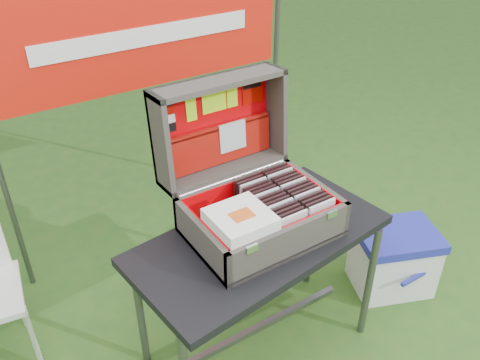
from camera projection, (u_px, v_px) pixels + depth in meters
ground at (261, 347)px, 2.56m from camera, size 80.00×80.00×0.00m
table at (258, 294)px, 2.38m from camera, size 1.19×0.69×0.70m
table_top at (260, 239)px, 2.20m from camera, size 1.19×0.69×0.04m
table_leg_fr at (369, 284)px, 2.46m from camera, size 0.04×0.04×0.66m
table_leg_bl at (140, 311)px, 2.32m from camera, size 0.04×0.04×0.66m
table_leg_br at (311, 236)px, 2.78m from camera, size 0.04×0.04×0.66m
table_brace at (257, 328)px, 2.51m from camera, size 0.98×0.03×0.03m
suitcase at (254, 168)px, 2.09m from camera, size 0.61×0.60×0.59m
suitcase_base_bottom at (261, 230)px, 2.20m from camera, size 0.61×0.44×0.02m
suitcase_base_wall_front at (291, 243)px, 2.02m from camera, size 0.61×0.02×0.16m
suitcase_base_wall_back at (235, 194)px, 2.31m from camera, size 0.61×0.02×0.16m
suitcase_base_wall_left at (201, 241)px, 2.03m from camera, size 0.02×0.44×0.16m
suitcase_base_wall_right at (314, 196)px, 2.30m from camera, size 0.02×0.44×0.16m
suitcase_liner_floor at (261, 227)px, 2.20m from camera, size 0.56×0.39×0.01m
suitcase_latch_left at (252, 249)px, 1.88m from camera, size 0.05×0.01×0.03m
suitcase_latch_right at (332, 214)px, 2.06m from camera, size 0.05×0.01×0.03m
suitcase_hinge at (234, 178)px, 2.28m from camera, size 0.55×0.02×0.02m
suitcase_lid_back at (213, 122)px, 2.28m from camera, size 0.61×0.06×0.44m
suitcase_lid_rim_far at (218, 82)px, 2.13m from camera, size 0.61×0.17×0.04m
suitcase_lid_rim_near at (224, 169)px, 2.33m from camera, size 0.61×0.17×0.04m
suitcase_lid_rim_left at (161, 145)px, 2.10m from camera, size 0.02×0.20×0.45m
suitcase_lid_rim_right at (275, 112)px, 2.37m from camera, size 0.02×0.20×0.45m
suitcase_lid_liner at (215, 123)px, 2.27m from camera, size 0.56×0.04×0.38m
suitcase_liner_wall_front at (289, 239)px, 2.03m from camera, size 0.56×0.01×0.14m
suitcase_liner_wall_back at (237, 193)px, 2.30m from camera, size 0.56×0.01×0.14m
suitcase_liner_wall_left at (204, 237)px, 2.03m from camera, size 0.01×0.39×0.14m
suitcase_liner_wall_right at (312, 195)px, 2.29m from camera, size 0.01×0.39×0.14m
suitcase_lid_pocket at (219, 145)px, 2.31m from camera, size 0.54×0.05×0.18m
suitcase_pocket_edge at (218, 128)px, 2.26m from camera, size 0.53×0.02×0.02m
suitcase_pocket_cd at (233, 136)px, 2.31m from camera, size 0.14×0.02×0.14m
lid_sticker_cc_a at (166, 101)px, 2.09m from camera, size 0.06×0.01×0.04m
lid_sticker_cc_b at (168, 110)px, 2.11m from camera, size 0.06×0.01×0.04m
lid_sticker_cc_c at (169, 119)px, 2.13m from camera, size 0.06×0.01×0.04m
lid_sticker_cc_d at (170, 128)px, 2.15m from camera, size 0.06×0.01×0.04m
lid_card_neon_tall at (191, 108)px, 2.16m from camera, size 0.05×0.01×0.12m
lid_card_neon_main at (214, 102)px, 2.22m from camera, size 0.12×0.01×0.09m
lid_card_neon_small at (232, 97)px, 2.26m from camera, size 0.05×0.01×0.09m
lid_sticker_band at (252, 92)px, 2.31m from camera, size 0.11×0.01×0.11m
lid_sticker_band_bar at (252, 85)px, 2.29m from camera, size 0.10×0.00×0.02m
cd_left_0 at (293, 230)px, 2.05m from camera, size 0.14×0.01×0.16m
cd_left_1 at (289, 227)px, 2.07m from camera, size 0.14×0.01×0.16m
cd_left_2 at (286, 224)px, 2.08m from camera, size 0.14×0.01×0.16m
cd_left_3 at (282, 221)px, 2.10m from camera, size 0.14×0.01×0.16m
cd_left_4 at (279, 218)px, 2.12m from camera, size 0.14×0.01×0.16m
cd_left_5 at (275, 215)px, 2.14m from camera, size 0.14×0.01×0.16m
cd_left_6 at (272, 212)px, 2.15m from camera, size 0.14×0.01×0.16m
cd_left_7 at (269, 209)px, 2.17m from camera, size 0.14×0.01×0.16m
cd_left_8 at (265, 207)px, 2.19m from camera, size 0.14×0.01×0.16m
cd_left_9 at (262, 204)px, 2.20m from camera, size 0.14×0.01×0.16m
cd_left_10 at (259, 201)px, 2.22m from camera, size 0.14×0.01×0.16m
cd_left_11 at (256, 199)px, 2.24m from camera, size 0.14×0.01×0.16m
cd_left_12 at (253, 196)px, 2.25m from camera, size 0.14×0.01×0.16m
cd_left_13 at (250, 193)px, 2.27m from camera, size 0.14×0.01×0.16m
cd_left_14 at (247, 191)px, 2.29m from camera, size 0.14×0.01×0.16m
cd_right_0 at (321, 218)px, 2.12m from camera, size 0.14×0.01×0.16m
cd_right_1 at (317, 215)px, 2.14m from camera, size 0.14×0.01×0.16m
cd_right_2 at (313, 212)px, 2.15m from camera, size 0.14×0.01×0.16m
cd_right_3 at (310, 209)px, 2.17m from camera, size 0.14×0.01×0.16m
cd_right_4 at (306, 207)px, 2.19m from camera, size 0.14×0.01×0.16m
cd_right_5 at (303, 204)px, 2.20m from camera, size 0.14×0.01×0.16m
cd_right_6 at (299, 201)px, 2.22m from camera, size 0.14×0.01×0.16m
cd_right_7 at (296, 199)px, 2.24m from camera, size 0.14×0.01×0.16m
cd_right_8 at (293, 196)px, 2.25m from camera, size 0.14×0.01×0.16m
cd_right_9 at (289, 194)px, 2.27m from camera, size 0.14×0.01×0.16m
cd_right_10 at (286, 191)px, 2.29m from camera, size 0.14×0.01×0.16m
cd_right_11 at (283, 189)px, 2.30m from camera, size 0.14×0.01×0.16m
cd_right_12 at (280, 186)px, 2.32m from camera, size 0.14×0.01×0.16m
cd_right_13 at (276, 184)px, 2.34m from camera, size 0.14×0.01×0.16m
cd_right_14 at (273, 181)px, 2.36m from camera, size 0.14×0.01×0.16m
songbook_0 at (240, 224)px, 1.99m from camera, size 0.23×0.23×0.00m
songbook_1 at (240, 223)px, 1.99m from camera, size 0.23×0.23×0.00m
songbook_2 at (240, 222)px, 1.99m from camera, size 0.23×0.23×0.00m
songbook_3 at (240, 221)px, 1.98m from camera, size 0.23×0.23×0.00m
songbook_4 at (240, 220)px, 1.98m from camera, size 0.23×0.23×0.00m
songbook_5 at (240, 219)px, 1.98m from camera, size 0.23×0.23×0.00m
songbook_6 at (240, 217)px, 1.97m from camera, size 0.23×0.23×0.00m
songbook_7 at (240, 216)px, 1.97m from camera, size 0.23×0.23×0.00m
songbook_8 at (240, 215)px, 1.97m from camera, size 0.23×0.23×0.00m
songbook_9 at (240, 214)px, 1.97m from camera, size 0.23×0.23×0.00m
songbook_graphic at (242, 215)px, 1.96m from camera, size 0.09×0.07×0.00m
cooler at (393, 259)px, 2.83m from camera, size 0.52×0.46×0.38m
cooler_body at (393, 263)px, 2.84m from camera, size 0.50×0.44×0.33m
cooler_lid at (398, 236)px, 2.74m from camera, size 0.52×0.46×0.05m
cooler_handle at (419, 276)px, 2.69m from camera, size 0.26×0.02×0.02m
chair_leg_fr at (33, 338)px, 2.34m from camera, size 0.02×0.02×0.41m
chair_leg_br at (17, 296)px, 2.56m from camera, size 0.02×0.02×0.41m
cardboard_box at (303, 229)px, 3.06m from camera, size 0.36×0.16×0.38m
banner_post_right at (275, 83)px, 3.26m from camera, size 0.03×0.03×1.70m
banner at (146, 36)px, 2.62m from camera, size 1.60×0.02×0.55m
banner_text at (147, 36)px, 2.61m from camera, size 1.20×0.00×0.10m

